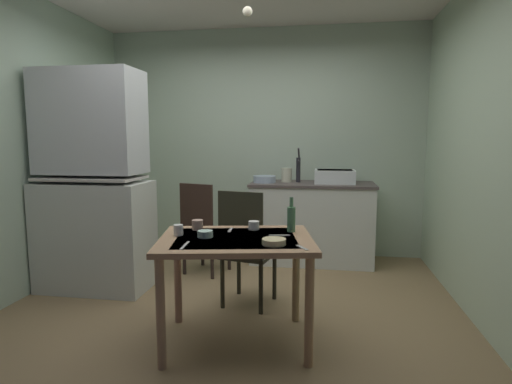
% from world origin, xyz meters
% --- Properties ---
extents(ground_plane, '(4.76, 4.76, 0.00)m').
position_xyz_m(ground_plane, '(0.00, 0.00, 0.00)').
color(ground_plane, '#8A714D').
extents(wall_back, '(3.86, 0.10, 2.70)m').
position_xyz_m(wall_back, '(0.00, 1.88, 1.35)').
color(wall_back, '#B0C6AF').
rests_on(wall_back, ground).
extents(wall_left, '(0.10, 3.76, 2.70)m').
position_xyz_m(wall_left, '(-1.93, 0.00, 1.35)').
color(wall_left, '#AECAB1').
rests_on(wall_left, ground).
extents(wall_right, '(0.10, 3.76, 2.70)m').
position_xyz_m(wall_right, '(1.93, 0.00, 1.35)').
color(wall_right, '#B2CAAC').
rests_on(wall_right, ground).
extents(hutch_cabinet, '(1.00, 0.55, 2.01)m').
position_xyz_m(hutch_cabinet, '(-1.36, 0.32, 0.94)').
color(hutch_cabinet, silver).
rests_on(hutch_cabinet, ground).
extents(counter_cabinet, '(1.38, 0.64, 0.91)m').
position_xyz_m(counter_cabinet, '(0.61, 1.51, 0.45)').
color(counter_cabinet, silver).
rests_on(counter_cabinet, ground).
extents(sink_basin, '(0.44, 0.34, 0.15)m').
position_xyz_m(sink_basin, '(0.85, 1.51, 0.98)').
color(sink_basin, white).
rests_on(sink_basin, counter_cabinet).
extents(hand_pump, '(0.05, 0.27, 0.39)m').
position_xyz_m(hand_pump, '(0.44, 1.55, 1.07)').
color(hand_pump, '#232328').
rests_on(hand_pump, counter_cabinet).
extents(mixing_bowl_counter, '(0.26, 0.26, 0.08)m').
position_xyz_m(mixing_bowl_counter, '(0.07, 1.46, 0.94)').
color(mixing_bowl_counter, '#9EB2C6').
rests_on(mixing_bowl_counter, counter_cabinet).
extents(stoneware_crock, '(0.12, 0.12, 0.16)m').
position_xyz_m(stoneware_crock, '(0.31, 1.56, 0.99)').
color(stoneware_crock, beige).
rests_on(stoneware_crock, counter_cabinet).
extents(dining_table, '(1.15, 0.95, 0.74)m').
position_xyz_m(dining_table, '(0.15, -0.52, 0.64)').
color(dining_table, tan).
rests_on(dining_table, ground).
extents(chair_far_side, '(0.47, 0.47, 0.99)m').
position_xyz_m(chair_far_side, '(0.10, 0.10, 0.51)').
color(chair_far_side, '#2A281C').
rests_on(chair_far_side, ground).
extents(chair_by_counter, '(0.50, 0.50, 0.95)m').
position_xyz_m(chair_by_counter, '(-0.49, 0.87, 0.50)').
color(chair_by_counter, '#2F241F').
rests_on(chair_by_counter, ground).
extents(serving_bowl_wide, '(0.15, 0.15, 0.04)m').
position_xyz_m(serving_bowl_wide, '(0.43, -0.66, 0.76)').
color(serving_bowl_wide, beige).
rests_on(serving_bowl_wide, dining_table).
extents(soup_bowl_small, '(0.10, 0.10, 0.04)m').
position_xyz_m(soup_bowl_small, '(-0.06, -0.54, 0.76)').
color(soup_bowl_small, '#ADD1C1').
rests_on(soup_bowl_small, dining_table).
extents(mug_dark, '(0.07, 0.07, 0.07)m').
position_xyz_m(mug_dark, '(-0.25, -0.51, 0.78)').
color(mug_dark, white).
rests_on(mug_dark, dining_table).
extents(teacup_mint, '(0.08, 0.08, 0.06)m').
position_xyz_m(teacup_mint, '(0.23, -0.25, 0.77)').
color(teacup_mint, white).
rests_on(teacup_mint, dining_table).
extents(teacup_cream, '(0.08, 0.08, 0.07)m').
position_xyz_m(teacup_cream, '(-0.18, -0.32, 0.78)').
color(teacup_cream, tan).
rests_on(teacup_cream, dining_table).
extents(glass_bottle, '(0.06, 0.06, 0.25)m').
position_xyz_m(glass_bottle, '(0.50, -0.28, 0.84)').
color(glass_bottle, '#4C7F56').
rests_on(glass_bottle, dining_table).
extents(table_knife, '(0.03, 0.19, 0.00)m').
position_xyz_m(table_knife, '(-0.12, -0.78, 0.74)').
color(table_knife, silver).
rests_on(table_knife, dining_table).
extents(teaspoon_near_bowl, '(0.03, 0.15, 0.00)m').
position_xyz_m(teaspoon_near_bowl, '(0.06, -0.30, 0.74)').
color(teaspoon_near_bowl, beige).
rests_on(teaspoon_near_bowl, dining_table).
extents(teaspoon_by_cup, '(0.14, 0.04, 0.00)m').
position_xyz_m(teaspoon_by_cup, '(0.43, -0.42, 0.74)').
color(teaspoon_by_cup, beige).
rests_on(teaspoon_by_cup, dining_table).
extents(serving_spoon, '(0.08, 0.12, 0.00)m').
position_xyz_m(serving_spoon, '(0.60, -0.72, 0.74)').
color(serving_spoon, beige).
rests_on(serving_spoon, dining_table).
extents(pendant_bulb, '(0.08, 0.08, 0.08)m').
position_xyz_m(pendant_bulb, '(0.09, 0.30, 2.43)').
color(pendant_bulb, '#F9EFCC').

